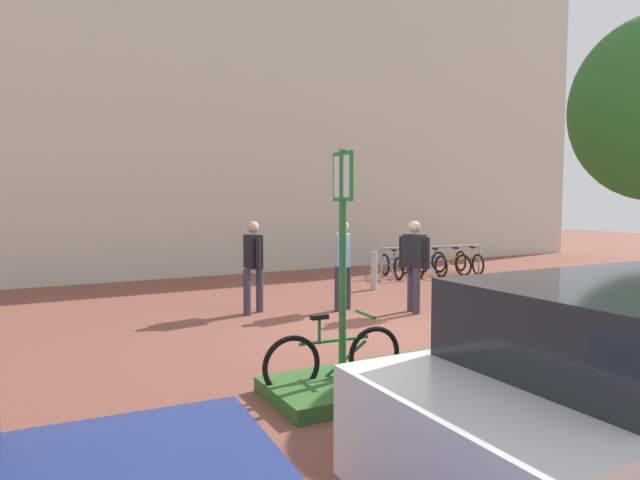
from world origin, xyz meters
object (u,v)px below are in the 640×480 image
at_px(bike_at_sign, 335,358).
at_px(bike_rack_cluster, 432,263).
at_px(parking_sign_post, 343,237).
at_px(bollard_steel, 374,271).
at_px(person_suited_navy, 253,261).
at_px(person_shirt_blue, 343,259).
at_px(person_suited_dark, 414,260).

relative_size(bike_at_sign, bike_rack_cluster, 0.53).
distance_m(parking_sign_post, bollard_steel, 7.12).
relative_size(bike_at_sign, bollard_steel, 1.87).
height_order(person_suited_navy, person_shirt_blue, same).
bearing_deg(bollard_steel, parking_sign_post, -126.63).
bearing_deg(bollard_steel, bike_rack_cluster, 24.78).
relative_size(bike_at_sign, person_suited_navy, 0.98).
distance_m(person_suited_dark, person_shirt_blue, 1.34).
xyz_separation_m(bike_at_sign, person_shirt_blue, (2.30, 3.72, 0.63)).
xyz_separation_m(parking_sign_post, person_suited_dark, (3.37, 3.08, -0.73)).
relative_size(bike_rack_cluster, person_suited_dark, 1.85).
height_order(parking_sign_post, person_suited_navy, parking_sign_post).
xyz_separation_m(bollard_steel, person_suited_dark, (-0.81, -2.54, 0.53)).
distance_m(bollard_steel, person_suited_dark, 2.72).
xyz_separation_m(bike_rack_cluster, bollard_steel, (-2.81, -1.30, 0.10)).
relative_size(bike_rack_cluster, person_suited_navy, 1.85).
bearing_deg(person_shirt_blue, bike_at_sign, -121.74).
height_order(parking_sign_post, bike_at_sign, parking_sign_post).
xyz_separation_m(parking_sign_post, bollard_steel, (4.18, 5.62, -1.26)).
height_order(person_suited_navy, person_suited_dark, same).
bearing_deg(parking_sign_post, person_shirt_blue, 59.39).
distance_m(parking_sign_post, bike_rack_cluster, 9.93).
bearing_deg(person_suited_dark, bollard_steel, 72.25).
relative_size(person_suited_navy, person_shirt_blue, 1.00).
bearing_deg(bike_rack_cluster, bollard_steel, -155.22).
height_order(parking_sign_post, bollard_steel, parking_sign_post).
height_order(parking_sign_post, person_shirt_blue, parking_sign_post).
relative_size(parking_sign_post, person_suited_navy, 1.53).
xyz_separation_m(bollard_steel, person_suited_navy, (-3.50, -1.22, 0.53)).
distance_m(bike_rack_cluster, person_suited_navy, 6.82).
distance_m(bike_rack_cluster, person_suited_dark, 5.32).
distance_m(parking_sign_post, bike_at_sign, 1.37).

